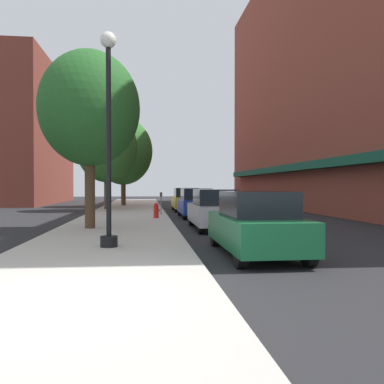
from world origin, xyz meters
name	(u,v)px	position (x,y,z in m)	size (l,w,h in m)	color
ground_plane	(193,215)	(4.00, 18.00, 0.00)	(90.00, 90.00, 0.00)	#232326
sidewalk_slab	(127,214)	(0.00, 19.00, 0.06)	(4.80, 50.00, 0.12)	#B7B2A8
building_right_brick	(334,67)	(14.99, 22.00, 10.59)	(6.80, 40.00, 21.22)	brown
building_far_background	(28,136)	(-11.02, 37.00, 7.00)	(6.80, 18.00, 14.03)	brown
lamppost	(109,135)	(0.16, 5.07, 3.20)	(0.48, 0.48, 5.90)	black
fire_hydrant	(156,210)	(1.70, 14.82, 0.52)	(0.33, 0.26, 0.79)	red
parking_meter_near	(161,200)	(2.05, 17.21, 0.95)	(0.14, 0.09, 1.31)	slate
tree_near	(107,148)	(-1.64, 23.28, 4.57)	(4.39, 4.39, 6.99)	#4C3823
tree_mid	(90,109)	(-1.04, 10.11, 4.86)	(3.97, 3.97, 7.04)	#4C3823
tree_far	(123,151)	(-0.77, 28.89, 4.79)	(5.04, 5.04, 7.58)	#4C3823
car_green	(256,224)	(4.00, 3.96, 0.81)	(1.80, 4.30, 1.66)	black
car_silver	(214,210)	(4.00, 10.24, 0.81)	(1.80, 4.30, 1.66)	black
car_blue	(196,203)	(4.00, 16.52, 0.81)	(1.80, 4.30, 1.66)	black
car_yellow	(186,200)	(4.00, 22.33, 0.81)	(1.80, 4.30, 1.66)	black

